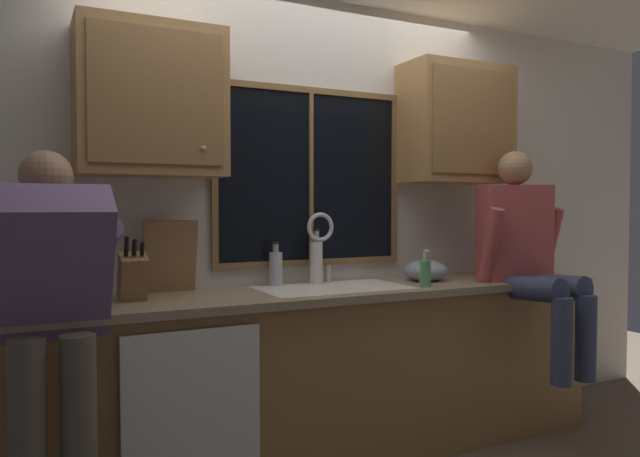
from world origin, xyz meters
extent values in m
cube|color=silver|center=(0.00, 0.06, 1.27)|extent=(5.74, 0.12, 2.55)
cube|color=black|center=(0.09, -0.01, 1.52)|extent=(1.10, 0.02, 0.95)
cube|color=brown|center=(0.09, -0.02, 2.02)|extent=(1.17, 0.02, 0.04)
cube|color=brown|center=(0.09, -0.02, 1.03)|extent=(1.17, 0.02, 0.04)
cube|color=brown|center=(-0.48, -0.02, 1.52)|extent=(0.04, 0.02, 0.95)
cube|color=brown|center=(0.66, -0.02, 1.52)|extent=(0.03, 0.02, 0.95)
cube|color=brown|center=(0.09, -0.02, 1.52)|extent=(0.02, 0.02, 0.95)
cube|color=olive|center=(0.00, -0.29, 0.44)|extent=(3.34, 0.58, 0.88)
cube|color=gray|center=(0.00, -0.31, 0.90)|extent=(3.40, 0.62, 0.04)
cube|color=white|center=(-0.76, -0.61, 0.46)|extent=(0.60, 0.02, 0.74)
cube|color=#A87A47|center=(-0.84, -0.17, 1.86)|extent=(0.69, 0.33, 0.72)
cube|color=olive|center=(-0.84, -0.34, 1.86)|extent=(0.61, 0.01, 0.62)
sphere|color=#B2B2B7|center=(-0.63, -0.34, 1.63)|extent=(0.02, 0.02, 0.02)
cube|color=#A87A47|center=(1.01, -0.17, 1.86)|extent=(0.69, 0.33, 0.72)
cube|color=olive|center=(1.01, -0.34, 1.86)|extent=(0.61, 0.01, 0.62)
sphere|color=#B2B2B7|center=(1.22, -0.34, 1.63)|extent=(0.02, 0.02, 0.02)
cube|color=white|center=(0.09, -0.30, 0.91)|extent=(0.80, 0.46, 0.02)
cube|color=beige|center=(-0.11, -0.30, 0.81)|extent=(0.36, 0.42, 0.20)
cube|color=beige|center=(0.29, -0.30, 0.81)|extent=(0.36, 0.42, 0.20)
cube|color=white|center=(0.09, -0.30, 0.81)|extent=(0.04, 0.42, 0.20)
cylinder|color=silver|center=(0.09, -0.08, 1.07)|extent=(0.03, 0.03, 0.30)
torus|color=silver|center=(0.09, -0.14, 1.24)|extent=(0.16, 0.02, 0.16)
cylinder|color=silver|center=(0.17, -0.08, 0.97)|extent=(0.03, 0.03, 0.09)
cylinder|color=#595147|center=(-1.22, -0.76, 0.44)|extent=(0.13, 0.13, 0.88)
cube|color=slate|center=(-1.31, -0.62, 1.13)|extent=(0.44, 0.47, 0.61)
sphere|color=#A57A5B|center=(-1.31, -0.43, 1.48)|extent=(0.21, 0.21, 0.21)
cylinder|color=slate|center=(-1.09, -0.44, 1.18)|extent=(0.09, 0.52, 0.26)
cylinder|color=#384260|center=(1.12, -0.69, 0.90)|extent=(0.14, 0.43, 0.16)
cylinder|color=#384260|center=(1.30, -0.69, 0.90)|extent=(0.14, 0.43, 0.16)
cylinder|color=#384260|center=(1.12, -0.91, 0.65)|extent=(0.11, 0.11, 0.46)
cylinder|color=#384260|center=(1.30, -0.91, 0.65)|extent=(0.11, 0.11, 0.46)
cube|color=#B24C4C|center=(1.21, -0.47, 1.20)|extent=(0.44, 0.29, 0.56)
sphere|color=#A57A5B|center=(1.21, -0.47, 1.58)|extent=(0.20, 0.20, 0.20)
cylinder|color=#B24C4C|center=(0.98, -0.52, 1.12)|extent=(0.08, 0.20, 0.47)
cylinder|color=#B24C4C|center=(1.44, -0.52, 1.12)|extent=(0.08, 0.20, 0.47)
cube|color=olive|center=(-0.95, -0.28, 1.02)|extent=(0.12, 0.18, 0.25)
cylinder|color=black|center=(-0.98, -0.34, 1.18)|extent=(0.02, 0.05, 0.09)
cylinder|color=black|center=(-0.95, -0.34, 1.17)|extent=(0.02, 0.04, 0.08)
cylinder|color=black|center=(-0.91, -0.33, 1.16)|extent=(0.02, 0.04, 0.06)
cube|color=#997047|center=(-0.73, -0.09, 1.10)|extent=(0.27, 0.10, 0.37)
ellipsoid|color=#8C99A8|center=(0.72, -0.26, 0.98)|extent=(0.26, 0.26, 0.13)
cylinder|color=#59A566|center=(0.55, -0.48, 0.99)|extent=(0.06, 0.06, 0.14)
cylinder|color=silver|center=(0.55, -0.48, 1.09)|extent=(0.02, 0.02, 0.04)
cylinder|color=silver|center=(0.55, -0.50, 1.11)|extent=(0.01, 0.04, 0.01)
cylinder|color=#B7B7BC|center=(-0.16, -0.09, 1.01)|extent=(0.07, 0.07, 0.18)
cylinder|color=#929296|center=(-0.16, -0.09, 1.13)|extent=(0.03, 0.03, 0.05)
cylinder|color=black|center=(-0.16, -0.09, 1.16)|extent=(0.04, 0.04, 0.01)
cylinder|color=silver|center=(0.07, -0.12, 1.04)|extent=(0.07, 0.07, 0.24)
cylinder|color=#B3AFA7|center=(0.07, -0.12, 1.19)|extent=(0.03, 0.03, 0.06)
cylinder|color=black|center=(0.07, -0.12, 1.22)|extent=(0.04, 0.04, 0.01)
camera|label=1|loc=(-1.41, -3.13, 1.36)|focal=33.80mm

